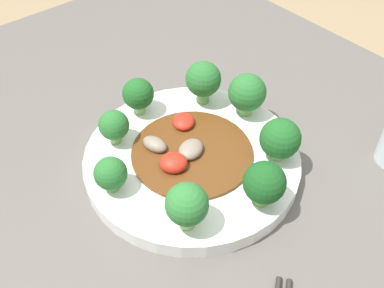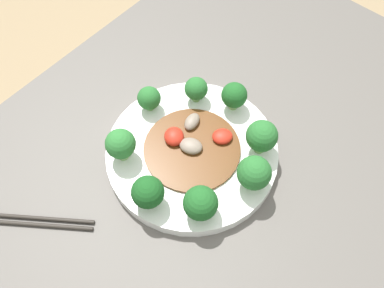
% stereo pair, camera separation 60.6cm
% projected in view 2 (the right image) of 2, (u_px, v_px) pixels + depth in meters
% --- Properties ---
extents(ground_plane, '(8.00, 8.00, 0.00)m').
position_uv_depth(ground_plane, '(201.00, 283.00, 1.46)').
color(ground_plane, '#9E8460').
extents(table, '(1.15, 0.83, 0.76)m').
position_uv_depth(table, '(203.00, 245.00, 1.13)').
color(table, '#5B5651').
rests_on(table, ground_plane).
extents(plate, '(0.31, 0.31, 0.02)m').
position_uv_depth(plate, '(192.00, 153.00, 0.82)').
color(plate, white).
rests_on(plate, table).
extents(broccoli_west, '(0.05, 0.05, 0.06)m').
position_uv_depth(broccoli_west, '(234.00, 96.00, 0.83)').
color(broccoli_west, '#89B76B').
rests_on(broccoli_west, plate).
extents(broccoli_northeast, '(0.06, 0.06, 0.07)m').
position_uv_depth(broccoli_northeast, '(201.00, 203.00, 0.72)').
color(broccoli_northeast, '#89B76B').
rests_on(broccoli_northeast, plate).
extents(broccoli_north, '(0.06, 0.06, 0.07)m').
position_uv_depth(broccoli_north, '(254.00, 173.00, 0.74)').
color(broccoli_north, '#7AAD5B').
rests_on(broccoli_north, plate).
extents(broccoli_southeast, '(0.05, 0.05, 0.07)m').
position_uv_depth(broccoli_southeast, '(121.00, 144.00, 0.77)').
color(broccoli_southeast, '#89B76B').
rests_on(broccoli_southeast, plate).
extents(broccoli_south, '(0.04, 0.04, 0.05)m').
position_uv_depth(broccoli_south, '(149.00, 98.00, 0.83)').
color(broccoli_south, '#70A356').
rests_on(broccoli_south, plate).
extents(broccoli_southwest, '(0.04, 0.04, 0.05)m').
position_uv_depth(broccoli_southwest, '(196.00, 89.00, 0.84)').
color(broccoli_southwest, '#7AAD5B').
rests_on(broccoli_southwest, plate).
extents(broccoli_east, '(0.06, 0.06, 0.07)m').
position_uv_depth(broccoli_east, '(148.00, 192.00, 0.72)').
color(broccoli_east, '#70A356').
rests_on(broccoli_east, plate).
extents(broccoli_northwest, '(0.06, 0.06, 0.07)m').
position_uv_depth(broccoli_northwest, '(262.00, 136.00, 0.78)').
color(broccoli_northwest, '#70A356').
rests_on(broccoli_northwest, plate).
extents(stirfry_center, '(0.18, 0.18, 0.02)m').
position_uv_depth(stirfry_center, '(192.00, 144.00, 0.81)').
color(stirfry_center, '#5B3314').
rests_on(stirfry_center, plate).
extents(chopsticks, '(0.16, 0.20, 0.01)m').
position_uv_depth(chopsticks, '(24.00, 220.00, 0.76)').
color(chopsticks, '#2D2823').
rests_on(chopsticks, table).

